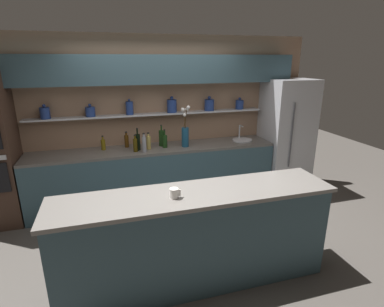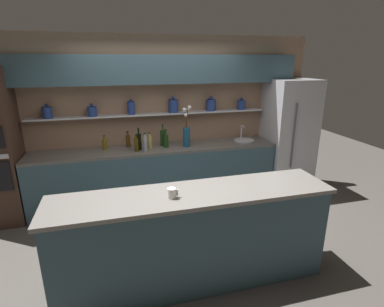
{
  "view_description": "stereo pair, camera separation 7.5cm",
  "coord_description": "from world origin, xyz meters",
  "views": [
    {
      "loc": [
        -0.77,
        -3.2,
        2.25
      ],
      "look_at": [
        0.25,
        0.27,
        1.09
      ],
      "focal_mm": 28.0,
      "sensor_mm": 36.0,
      "label": 1
    },
    {
      "loc": [
        -0.7,
        -3.22,
        2.25
      ],
      "look_at": [
        0.25,
        0.27,
        1.09
      ],
      "focal_mm": 28.0,
      "sensor_mm": 36.0,
      "label": 2
    }
  ],
  "objects": [
    {
      "name": "bottle_wine_0",
      "position": [
        -0.33,
        1.2,
        1.05
      ],
      "size": [
        0.07,
        0.07,
        0.34
      ],
      "color": "black",
      "rests_on": "back_counter_unit"
    },
    {
      "name": "refrigerator",
      "position": [
        2.22,
        1.2,
        0.96
      ],
      "size": [
        0.76,
        0.73,
        1.92
      ],
      "color": "#B7B7BC",
      "rests_on": "ground_plane"
    },
    {
      "name": "ground_plane",
      "position": [
        0.0,
        0.0,
        0.0
      ],
      "size": [
        12.0,
        12.0,
        0.0
      ],
      "primitive_type": "plane",
      "color": "#4C4742"
    },
    {
      "name": "bottle_oil_5",
      "position": [
        -0.84,
        1.35,
        1.01
      ],
      "size": [
        0.07,
        0.07,
        0.22
      ],
      "color": "brown",
      "rests_on": "back_counter_unit"
    },
    {
      "name": "bottle_wine_4",
      "position": [
        0.05,
        1.32,
        1.05
      ],
      "size": [
        0.08,
        0.08,
        0.34
      ],
      "color": "#193814",
      "rests_on": "back_counter_unit"
    },
    {
      "name": "bottle_spirit_2",
      "position": [
        -0.25,
        1.07,
        1.04
      ],
      "size": [
        0.06,
        0.06,
        0.29
      ],
      "color": "gray",
      "rests_on": "back_counter_unit"
    },
    {
      "name": "bottle_wine_1",
      "position": [
        0.08,
        1.22,
        1.02
      ],
      "size": [
        0.08,
        0.08,
        0.29
      ],
      "color": "#193814",
      "rests_on": "back_counter_unit"
    },
    {
      "name": "bottle_spirit_7",
      "position": [
        -0.17,
        1.2,
        1.03
      ],
      "size": [
        0.07,
        0.07,
        0.26
      ],
      "color": "tan",
      "rests_on": "back_counter_unit"
    },
    {
      "name": "sink_fixture",
      "position": [
        1.42,
        1.25,
        0.94
      ],
      "size": [
        0.33,
        0.33,
        0.25
      ],
      "color": "#B7B7BC",
      "rests_on": "back_counter_unit"
    },
    {
      "name": "island_counter",
      "position": [
        0.0,
        -0.7,
        0.51
      ],
      "size": [
        2.76,
        0.61,
        1.02
      ],
      "color": "#334C56",
      "rests_on": "ground_plane"
    },
    {
      "name": "back_counter_unit",
      "position": [
        -0.07,
        1.24,
        0.46
      ],
      "size": [
        3.79,
        0.62,
        0.92
      ],
      "color": "#334C56",
      "rests_on": "ground_plane"
    },
    {
      "name": "bottle_spirit_6",
      "position": [
        -0.48,
        1.4,
        1.02
      ],
      "size": [
        0.06,
        0.06,
        0.25
      ],
      "color": "#4C2D0C",
      "rests_on": "back_counter_unit"
    },
    {
      "name": "flower_vase",
      "position": [
        0.4,
        1.17,
        1.15
      ],
      "size": [
        0.15,
        0.14,
        0.64
      ],
      "color": "navy",
      "rests_on": "back_counter_unit"
    },
    {
      "name": "bottle_oil_3",
      "position": [
        -0.38,
        1.12,
        1.02
      ],
      "size": [
        0.06,
        0.06,
        0.26
      ],
      "color": "#47380A",
      "rests_on": "back_counter_unit"
    },
    {
      "name": "coffee_mug",
      "position": [
        -0.22,
        -0.75,
        1.07
      ],
      "size": [
        0.1,
        0.08,
        0.09
      ],
      "color": "silver",
      "rests_on": "island_counter"
    },
    {
      "name": "back_wall_unit",
      "position": [
        -0.0,
        1.53,
        1.55
      ],
      "size": [
        5.2,
        0.44,
        2.6
      ],
      "color": "#937056",
      "rests_on": "ground_plane"
    }
  ]
}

